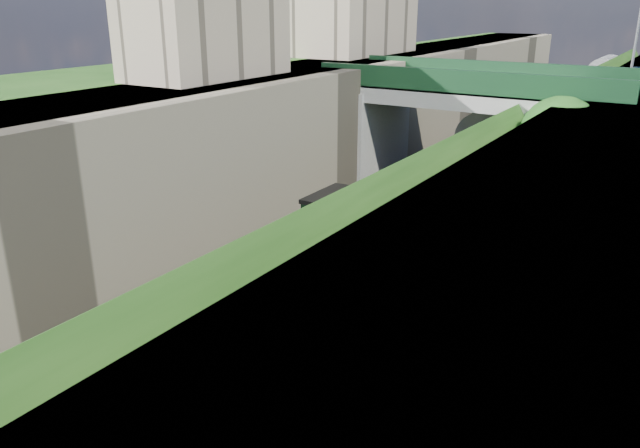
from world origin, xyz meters
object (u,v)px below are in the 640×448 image
at_px(lamppost, 640,19).
at_px(tree, 562,140).
at_px(road_bridge, 483,126).
at_px(locomotive, 307,283).
at_px(tender, 403,226).

bearing_deg(lamppost, tree, -98.06).
relative_size(road_bridge, locomotive, 1.56).
distance_m(locomotive, tender, 7.37).
height_order(tree, lamppost, lamppost).
height_order(road_bridge, tree, road_bridge).
relative_size(tree, tender, 1.10).
bearing_deg(locomotive, tender, 90.00).
relative_size(locomotive, tender, 1.70).
xyz_separation_m(lamppost, tender, (-6.06, -15.70, -7.95)).
bearing_deg(tender, tree, 52.82).
height_order(road_bridge, lamppost, lamppost).
distance_m(tree, tender, 8.37).
bearing_deg(tender, lamppost, 68.90).
bearing_deg(tree, road_bridge, 139.05).
bearing_deg(road_bridge, lamppost, 39.32).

